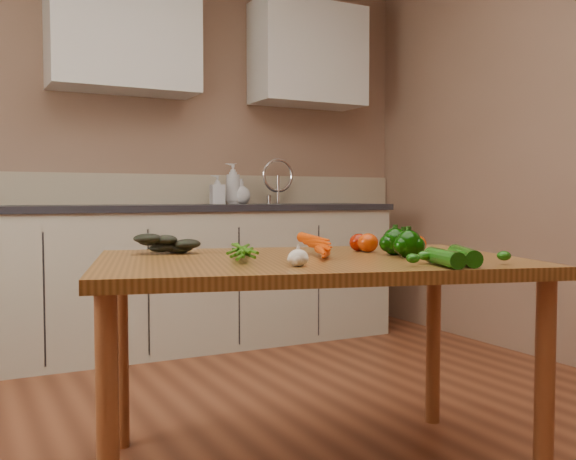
{
  "coord_description": "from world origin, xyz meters",
  "views": [
    {
      "loc": [
        -1.04,
        -1.69,
        0.95
      ],
      "look_at": [
        0.06,
        0.43,
        0.83
      ],
      "focal_mm": 40.0,
      "sensor_mm": 36.0,
      "label": 1
    }
  ],
  "objects_px": {
    "pepper_b": "(403,243)",
    "tomato_a": "(359,242)",
    "table": "(309,282)",
    "pepper_c": "(408,244)",
    "soap_bottle_a": "(233,184)",
    "soap_bottle_b": "(217,190)",
    "carrot_bunch": "(294,247)",
    "leafy_greens": "(167,240)",
    "tomato_b": "(368,243)",
    "soap_bottle_c": "(241,191)",
    "garlic_bulb": "(298,258)",
    "zucchini_a": "(464,256)",
    "tomato_c": "(417,244)",
    "pepper_a": "(395,242)",
    "zucchini_b": "(444,258)"
  },
  "relations": [
    {
      "from": "soap_bottle_c",
      "to": "carrot_bunch",
      "type": "xyz_separation_m",
      "value": [
        -0.73,
        -2.15,
        -0.21
      ]
    },
    {
      "from": "tomato_c",
      "to": "zucchini_a",
      "type": "bearing_deg",
      "value": -108.91
    },
    {
      "from": "leafy_greens",
      "to": "pepper_b",
      "type": "height_order",
      "value": "leafy_greens"
    },
    {
      "from": "zucchini_a",
      "to": "zucchini_b",
      "type": "bearing_deg",
      "value": -170.35
    },
    {
      "from": "pepper_b",
      "to": "tomato_a",
      "type": "bearing_deg",
      "value": 105.93
    },
    {
      "from": "pepper_a",
      "to": "tomato_b",
      "type": "relative_size",
      "value": 1.22
    },
    {
      "from": "carrot_bunch",
      "to": "tomato_b",
      "type": "xyz_separation_m",
      "value": [
        0.34,
        0.06,
        0.0
      ]
    },
    {
      "from": "soap_bottle_c",
      "to": "pepper_a",
      "type": "xyz_separation_m",
      "value": [
        -0.37,
        -2.23,
        -0.19
      ]
    },
    {
      "from": "soap_bottle_b",
      "to": "tomato_a",
      "type": "relative_size",
      "value": 2.66
    },
    {
      "from": "garlic_bulb",
      "to": "pepper_a",
      "type": "height_order",
      "value": "pepper_a"
    },
    {
      "from": "garlic_bulb",
      "to": "pepper_a",
      "type": "relative_size",
      "value": 0.64
    },
    {
      "from": "soap_bottle_b",
      "to": "carrot_bunch",
      "type": "relative_size",
      "value": 0.75
    },
    {
      "from": "carrot_bunch",
      "to": "zucchini_a",
      "type": "height_order",
      "value": "carrot_bunch"
    },
    {
      "from": "soap_bottle_c",
      "to": "pepper_c",
      "type": "relative_size",
      "value": 1.86
    },
    {
      "from": "table",
      "to": "tomato_c",
      "type": "height_order",
      "value": "tomato_c"
    },
    {
      "from": "soap_bottle_a",
      "to": "tomato_c",
      "type": "height_order",
      "value": "soap_bottle_a"
    },
    {
      "from": "pepper_b",
      "to": "soap_bottle_c",
      "type": "bearing_deg",
      "value": 81.38
    },
    {
      "from": "tomato_a",
      "to": "garlic_bulb",
      "type": "bearing_deg",
      "value": -141.85
    },
    {
      "from": "leafy_greens",
      "to": "tomato_b",
      "type": "distance_m",
      "value": 0.73
    },
    {
      "from": "table",
      "to": "pepper_c",
      "type": "relative_size",
      "value": 17.13
    },
    {
      "from": "soap_bottle_c",
      "to": "tomato_b",
      "type": "relative_size",
      "value": 2.24
    },
    {
      "from": "tomato_b",
      "to": "tomato_a",
      "type": "bearing_deg",
      "value": 95.36
    },
    {
      "from": "soap_bottle_a",
      "to": "table",
      "type": "bearing_deg",
      "value": -14.37
    },
    {
      "from": "leafy_greens",
      "to": "tomato_a",
      "type": "xyz_separation_m",
      "value": [
        0.67,
        -0.24,
        -0.02
      ]
    },
    {
      "from": "soap_bottle_a",
      "to": "pepper_a",
      "type": "height_order",
      "value": "soap_bottle_a"
    },
    {
      "from": "soap_bottle_a",
      "to": "garlic_bulb",
      "type": "bearing_deg",
      "value": -16.5
    },
    {
      "from": "garlic_bulb",
      "to": "zucchini_a",
      "type": "bearing_deg",
      "value": -20.83
    },
    {
      "from": "tomato_c",
      "to": "pepper_c",
      "type": "bearing_deg",
      "value": -136.76
    },
    {
      "from": "soap_bottle_b",
      "to": "zucchini_b",
      "type": "height_order",
      "value": "soap_bottle_b"
    },
    {
      "from": "table",
      "to": "pepper_a",
      "type": "bearing_deg",
      "value": 4.39
    },
    {
      "from": "zucchini_a",
      "to": "table",
      "type": "bearing_deg",
      "value": 127.61
    },
    {
      "from": "pepper_a",
      "to": "zucchini_b",
      "type": "bearing_deg",
      "value": -104.5
    },
    {
      "from": "pepper_b",
      "to": "zucchini_a",
      "type": "height_order",
      "value": "pepper_b"
    },
    {
      "from": "carrot_bunch",
      "to": "leafy_greens",
      "type": "relative_size",
      "value": 1.3
    },
    {
      "from": "soap_bottle_c",
      "to": "pepper_b",
      "type": "height_order",
      "value": "soap_bottle_c"
    },
    {
      "from": "soap_bottle_a",
      "to": "tomato_a",
      "type": "height_order",
      "value": "soap_bottle_a"
    },
    {
      "from": "tomato_c",
      "to": "zucchini_b",
      "type": "height_order",
      "value": "tomato_c"
    },
    {
      "from": "soap_bottle_a",
      "to": "pepper_c",
      "type": "height_order",
      "value": "soap_bottle_a"
    },
    {
      "from": "zucchini_a",
      "to": "leafy_greens",
      "type": "bearing_deg",
      "value": 131.95
    },
    {
      "from": "carrot_bunch",
      "to": "garlic_bulb",
      "type": "relative_size",
      "value": 4.32
    },
    {
      "from": "leafy_greens",
      "to": "pepper_b",
      "type": "bearing_deg",
      "value": -30.88
    },
    {
      "from": "leafy_greens",
      "to": "tomato_c",
      "type": "relative_size",
      "value": 2.91
    },
    {
      "from": "table",
      "to": "garlic_bulb",
      "type": "distance_m",
      "value": 0.3
    },
    {
      "from": "pepper_a",
      "to": "tomato_c",
      "type": "distance_m",
      "value": 0.14
    },
    {
      "from": "zucchini_a",
      "to": "soap_bottle_b",
      "type": "bearing_deg",
      "value": 85.9
    },
    {
      "from": "soap_bottle_a",
      "to": "pepper_b",
      "type": "bearing_deg",
      "value": -5.5
    },
    {
      "from": "soap_bottle_a",
      "to": "zucchini_b",
      "type": "height_order",
      "value": "soap_bottle_a"
    },
    {
      "from": "carrot_bunch",
      "to": "tomato_b",
      "type": "bearing_deg",
      "value": 24.76
    },
    {
      "from": "zucchini_a",
      "to": "pepper_c",
      "type": "bearing_deg",
      "value": 94.96
    },
    {
      "from": "leafy_greens",
      "to": "zucchini_b",
      "type": "height_order",
      "value": "leafy_greens"
    }
  ]
}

